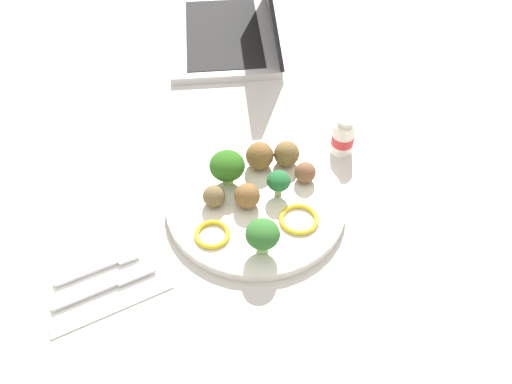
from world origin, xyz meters
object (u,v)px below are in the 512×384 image
meatball_mid_left (260,156)px  pepper_ring_back_left (212,234)px  meatball_front_left (248,196)px  pepper_ring_mid_left (299,219)px  meatball_mid_right (287,154)px  broccoli_floret_back_right (263,235)px  broccoli_floret_near_rim (279,182)px  napkin (101,279)px  meatball_far_rim (214,196)px  yogurt_bottle (343,137)px  plate (256,204)px  knife (109,284)px  fork (102,265)px  laptop (235,22)px  meatball_near_rim (306,173)px  broccoli_floret_far_rim (227,166)px

meatball_mid_left → pepper_ring_back_left: size_ratio=0.87×
meatball_front_left → pepper_ring_back_left: meatball_front_left is taller
pepper_ring_mid_left → meatball_mid_right: bearing=66.7°
broccoli_floret_back_right → pepper_ring_back_left: 0.08m
broccoli_floret_near_rim → napkin: (-0.29, -0.00, -0.04)m
meatball_far_rim → yogurt_bottle: 0.25m
plate → meatball_mid_left: bearing=55.7°
plate → meatball_mid_left: meatball_mid_left is taller
pepper_ring_back_left → knife: pepper_ring_back_left is taller
meatball_far_rim → knife: size_ratio=0.24×
meatball_mid_right → fork: 0.34m
knife → broccoli_floret_near_rim: bearing=4.2°
plate → knife: plate is taller
broccoli_floret_back_right → meatball_mid_left: (0.08, 0.15, -0.01)m
broccoli_floret_back_right → meatball_front_left: 0.09m
meatball_front_left → pepper_ring_back_left: size_ratio=0.75×
broccoli_floret_near_rim → meatball_far_rim: broccoli_floret_near_rim is taller
pepper_ring_mid_left → meatball_mid_left: bearing=86.5°
broccoli_floret_near_rim → broccoli_floret_back_right: 0.11m
meatball_mid_left → meatball_front_left: bearing=-132.0°
broccoli_floret_near_rim → meatball_front_left: bearing=175.5°
laptop → napkin: bearing=-135.5°
pepper_ring_mid_left → napkin: (-0.29, 0.06, -0.02)m
broccoli_floret_back_right → meatball_far_rim: 0.12m
plate → napkin: (-0.26, -0.01, -0.01)m
pepper_ring_mid_left → plate: bearing=118.2°
broccoli_floret_near_rim → meatball_mid_left: meatball_mid_left is taller
plate → broccoli_floret_back_right: broccoli_floret_back_right is taller
meatball_near_rim → pepper_ring_back_left: (-0.18, -0.03, -0.01)m
plate → yogurt_bottle: (0.19, 0.04, 0.02)m
plate → fork: (-0.25, 0.01, -0.00)m
pepper_ring_mid_left → napkin: pepper_ring_mid_left is taller
broccoli_floret_near_rim → meatball_near_rim: (0.05, 0.00, -0.01)m
meatball_mid_right → knife: bearing=-167.5°
knife → pepper_ring_back_left: bearing=-0.5°
pepper_ring_mid_left → knife: 0.29m
meatball_near_rim → laptop: laptop is taller
meatball_mid_left → meatball_mid_right: bearing=-21.7°
plate → meatball_near_rim: bearing=-0.5°
pepper_ring_mid_left → fork: bearing=164.9°
napkin → pepper_ring_mid_left: bearing=-11.4°
meatball_mid_left → knife: 0.31m
meatball_near_rim → laptop: 0.46m
meatball_near_rim → fork: size_ratio=0.28×
meatball_mid_right → pepper_ring_mid_left: 0.13m
broccoli_floret_far_rim → meatball_front_left: broccoli_floret_far_rim is taller
broccoli_floret_far_rim → pepper_ring_back_left: broccoli_floret_far_rim is taller
meatball_front_left → pepper_ring_back_left: (-0.07, -0.03, -0.02)m
meatball_mid_right → yogurt_bottle: 0.11m
meatball_mid_left → fork: meatball_mid_left is taller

